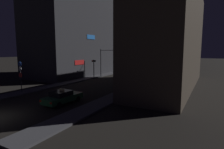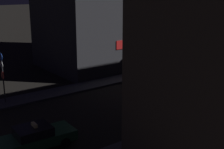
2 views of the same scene
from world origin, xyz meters
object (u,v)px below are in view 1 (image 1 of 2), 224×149
traffic_light_left_kerb (94,65)px  street_lamp_far_block (160,48)px  sign_pole_left (20,74)px  street_lamp_near_block (128,56)px  taxi (63,97)px  traffic_light_overhead (108,57)px

traffic_light_left_kerb → street_lamp_far_block: 15.48m
sign_pole_left → street_lamp_near_block: bearing=34.2°
taxi → street_lamp_near_block: (3.48, 9.07, 4.14)m
traffic_light_overhead → sign_pole_left: size_ratio=1.48×
sign_pole_left → traffic_light_left_kerb: bearing=84.4°
sign_pole_left → street_lamp_near_block: street_lamp_near_block is taller
taxi → traffic_light_left_kerb: size_ratio=1.17×
traffic_light_left_kerb → sign_pole_left: bearing=-95.6°
traffic_light_overhead → street_lamp_far_block: (8.41, 8.59, 1.89)m
street_lamp_far_block → traffic_light_left_kerb: bearing=-132.2°
taxi → street_lamp_near_block: 10.56m
street_lamp_far_block → street_lamp_near_block: bearing=-89.3°
traffic_light_left_kerb → sign_pole_left: 14.89m
street_lamp_near_block → sign_pole_left: bearing=-145.8°
traffic_light_left_kerb → sign_pole_left: (-1.44, -14.82, -0.17)m
taxi → sign_pole_left: (-8.31, 1.06, 1.85)m
traffic_light_overhead → street_lamp_far_block: bearing=45.6°
taxi → sign_pole_left: size_ratio=1.12×
taxi → sign_pole_left: sign_pole_left is taller
taxi → street_lamp_far_block: bearing=83.1°
taxi → traffic_light_left_kerb: traffic_light_left_kerb is taller
traffic_light_overhead → street_lamp_near_block: 12.78m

